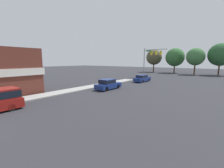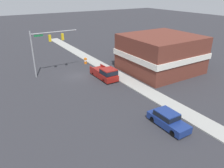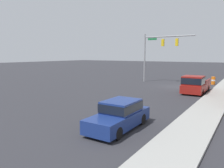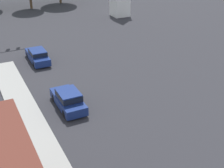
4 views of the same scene
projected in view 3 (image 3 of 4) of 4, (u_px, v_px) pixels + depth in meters
The scene contains 6 objects.
ground_plane at pixel (175, 87), 28.63m from camera, with size 200.00×200.00×0.00m, color #2D2D33.
sidewalk_curb at pixel (223, 90), 25.58m from camera, with size 2.40×60.00×0.14m.
near_signal_assembly at pixel (159, 47), 32.46m from camera, with size 7.50×0.49×7.31m.
car_lead at pixel (120, 114), 12.48m from camera, with size 1.81×4.61×1.61m.
pickup_truck_parked at pixel (195, 84), 23.90m from camera, with size 2.12×5.61×1.96m.
construction_barrel at pixel (213, 81), 30.80m from camera, with size 0.54×0.54×1.11m.
Camera 3 is at (-8.32, 28.30, 4.22)m, focal length 35.00 mm.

